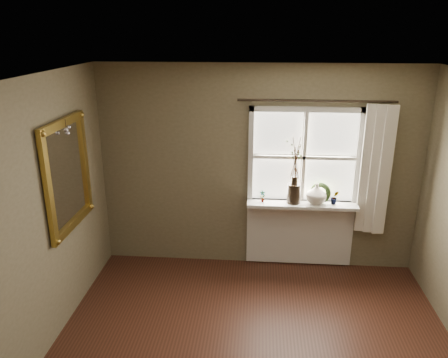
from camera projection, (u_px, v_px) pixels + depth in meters
The scene contains 14 objects.
ceiling at pixel (261, 88), 2.91m from camera, with size 4.50×4.50×0.00m, color silver.
wall_back at pixel (259, 168), 5.51m from camera, with size 4.00×0.10×2.60m, color brown.
wall_left at pixel (1, 249), 3.50m from camera, with size 0.10×4.50×2.60m, color brown.
window_frame at pixel (304, 157), 5.34m from camera, with size 1.36×0.06×1.24m.
window_sill at pixel (302, 204), 5.43m from camera, with size 1.36×0.26×0.04m, color silver.
window_apron at pixel (299, 232), 5.67m from camera, with size 1.36×0.04×0.88m, color silver.
dark_jug at pixel (294, 194), 5.39m from camera, with size 0.17×0.17×0.25m, color black.
cream_vase at pixel (316, 194), 5.36m from camera, with size 0.25×0.25×0.26m, color silver.
wreath at pixel (320, 195), 5.41m from camera, with size 0.26×0.26×0.06m, color #283D1B.
potted_plant_left at pixel (262, 196), 5.43m from camera, with size 0.08×0.05×0.15m, color #283D1B.
potted_plant_right at pixel (335, 197), 5.36m from camera, with size 0.10×0.08×0.18m, color #283D1B.
curtain at pixel (375, 170), 5.22m from camera, with size 0.36×0.12×1.59m, color beige.
curtain_rod at pixel (317, 101), 5.04m from camera, with size 0.03×0.03×1.84m, color black.
gilt_mirror at pixel (68, 174), 4.50m from camera, with size 0.10×0.98×1.17m.
Camera 1 is at (-0.01, -2.96, 2.98)m, focal length 35.00 mm.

